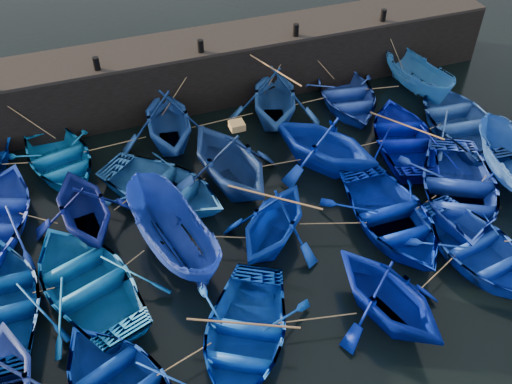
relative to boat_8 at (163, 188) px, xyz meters
name	(u,v)px	position (x,y,z in m)	size (l,w,h in m)	color
ground	(291,276)	(2.87, -4.67, -0.50)	(120.00, 120.00, 0.00)	black
quay_wall	(197,72)	(2.87, 5.83, 0.75)	(26.00, 2.50, 2.50)	black
quay_top	(195,43)	(2.87, 5.83, 2.06)	(26.00, 2.50, 0.12)	black
bollard_1	(96,64)	(-1.13, 4.93, 2.37)	(0.24, 0.24, 0.50)	black
bollard_2	(201,46)	(2.87, 4.93, 2.37)	(0.24, 0.24, 0.50)	black
bollard_3	(296,30)	(6.87, 4.93, 2.37)	(0.24, 0.24, 0.50)	black
bollard_4	(383,15)	(10.87, 4.93, 2.37)	(0.24, 0.24, 0.50)	black
boat_1	(59,159)	(-3.22, 2.88, -0.03)	(3.28, 4.59, 0.95)	blue
boat_2	(167,120)	(0.92, 3.01, 0.62)	(3.68, 4.26, 2.24)	navy
boat_3	(274,96)	(5.28, 3.13, 0.65)	(3.78, 4.38, 2.30)	#1C4B8F
boat_4	(346,94)	(8.56, 3.20, -0.01)	(3.42, 4.78, 0.99)	#1F3E9E
boat_5	(418,78)	(11.80, 2.95, 0.28)	(1.54, 4.08, 1.58)	blue
boat_7	(83,206)	(-2.66, -0.58, 0.51)	(3.33, 3.86, 2.03)	navy
boat_8	(163,188)	(0.00, 0.00, 0.00)	(3.48, 4.86, 1.01)	#1D5A9D
boat_9	(229,159)	(2.39, -0.09, 0.70)	(3.95, 4.58, 2.41)	navy
boat_10	(324,142)	(5.92, -0.21, 0.63)	(3.70, 4.30, 2.26)	#0628B3
boat_11	(404,137)	(9.30, -0.22, 0.00)	(3.45, 4.82, 1.00)	#000EA3
boat_12	(460,120)	(11.93, -0.04, 0.05)	(3.81, 5.32, 1.10)	#26509C
boat_13	(0,302)	(-5.38, -3.19, 0.01)	(3.57, 4.99, 1.04)	navy
boat_14	(87,280)	(-2.98, -3.21, 0.03)	(3.65, 5.11, 1.06)	#08559B
boat_15	(172,235)	(-0.28, -2.67, 0.41)	(1.77, 4.71, 1.82)	#17359B
boat_16	(274,221)	(2.83, -3.21, 0.48)	(3.22, 3.73, 1.97)	#052FBD
boat_17	(391,217)	(6.67, -3.88, 0.02)	(3.61, 5.04, 1.05)	#001DA1
boat_18	(459,189)	(9.48, -3.52, 0.06)	(3.90, 5.46, 1.13)	#1434AC
boat_19	(509,164)	(11.70, -3.21, 0.31)	(1.59, 4.21, 1.63)	#1D4EA2
boat_22	(244,335)	(0.73, -6.47, -0.02)	(3.32, 4.64, 0.96)	blue
boat_23	(388,294)	(4.77, -6.91, 0.52)	(3.36, 3.90, 2.05)	#00158C
boat_24	(479,250)	(8.52, -6.03, -0.02)	(3.36, 4.69, 0.97)	#0F38C4
wooden_crate	(237,126)	(2.69, -0.09, 2.03)	(0.48, 0.46, 0.24)	olive
mooring_ropes	(243,155)	(3.02, 0.34, 0.39)	(18.29, 11.79, 2.10)	tan
loose_oars	(306,165)	(4.54, -1.69, 1.08)	(10.83, 11.68, 1.40)	#99724C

